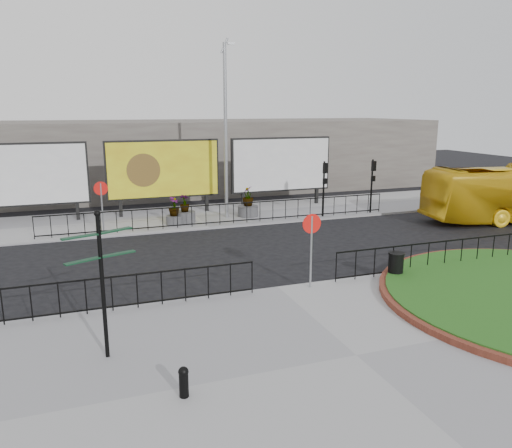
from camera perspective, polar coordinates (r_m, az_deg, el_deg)
name	(u,v)px	position (r m, az deg, el deg)	size (l,w,h in m)	color
ground	(278,290)	(16.70, 2.48, -7.54)	(90.00, 90.00, 0.00)	black
pavement_near	(356,357)	(12.60, 11.39, -14.72)	(30.00, 10.00, 0.12)	gray
pavement_far	(196,216)	(27.73, -6.92, 0.88)	(44.00, 6.00, 0.12)	gray
railing_near_left	(86,297)	(15.08, -18.86, -7.86)	(10.00, 0.10, 1.10)	black
railing_near_right	(445,254)	(19.56, 20.80, -3.24)	(9.00, 0.10, 1.10)	black
railing_far	(227,214)	(25.29, -3.37, 1.18)	(18.00, 0.10, 1.10)	black
speed_sign_far	(101,196)	(24.20, -17.26, 3.07)	(0.64, 0.07, 2.47)	gray
speed_sign_near	(311,234)	(16.17, 6.36, -1.18)	(0.64, 0.07, 2.47)	gray
billboard_left	(24,175)	(27.74, -24.99, 5.08)	(6.20, 0.31, 4.10)	black
billboard_mid	(164,170)	(27.97, -10.53, 6.14)	(6.20, 0.31, 4.10)	black
billboard_right	(281,165)	(29.90, 2.91, 6.78)	(6.20, 0.31, 4.10)	black
lamp_post	(226,129)	(26.54, -3.48, 10.79)	(0.74, 0.18, 9.23)	gray
signal_pole_a	(324,180)	(27.12, 7.82, 4.95)	(0.22, 0.26, 3.00)	black
signal_pole_b	(373,178)	(28.62, 13.18, 5.16)	(0.22, 0.26, 3.00)	black
building_backdrop	(163,156)	(37.09, -10.54, 7.65)	(40.00, 10.00, 5.00)	slate
fingerpost_sign	(101,271)	(11.96, -17.25, -5.11)	(1.62, 0.86, 3.56)	black
bollard	(184,380)	(10.73, -8.26, -17.28)	(0.22, 0.22, 0.67)	black
litter_bin	(396,265)	(17.95, 15.68, -4.57)	(0.56, 0.56, 0.92)	black
planter_a	(174,213)	(25.61, -9.34, 1.21)	(0.84, 0.84, 1.42)	#4C4C4F
planter_b	(185,213)	(26.00, -8.13, 1.24)	(1.07, 1.07, 1.47)	#4C4C4F
planter_c	(248,206)	(27.19, -0.93, 2.13)	(1.10, 1.10, 1.66)	#4C4C4F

